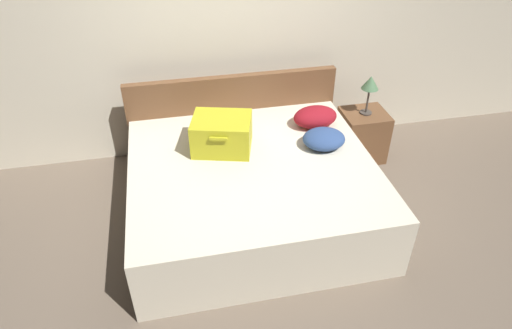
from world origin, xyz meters
TOP-DOWN VIEW (x-y plane):
  - ground_plane at (0.00, 0.00)m, footprint 12.00×12.00m
  - back_wall at (0.00, 1.65)m, footprint 8.00×0.10m
  - bed at (0.00, 0.40)m, footprint 2.02×1.86m
  - headboard at (0.00, 1.37)m, footprint 2.06×0.08m
  - hard_case_large at (-0.21, 0.70)m, footprint 0.58×0.51m
  - pillow_near_headboard at (0.66, 0.54)m, footprint 0.38×0.33m
  - pillow_center_head at (0.70, 0.90)m, footprint 0.44×0.33m
  - nightstand at (1.29, 1.08)m, footprint 0.44×0.40m
  - table_lamp at (1.29, 1.08)m, footprint 0.17×0.17m

SIDE VIEW (x-z plane):
  - ground_plane at x=0.00m, z-range 0.00..0.00m
  - nightstand at x=1.29m, z-range 0.00..0.52m
  - bed at x=0.00m, z-range 0.00..0.55m
  - headboard at x=0.00m, z-range 0.00..0.91m
  - pillow_near_headboard at x=0.66m, z-range 0.55..0.71m
  - pillow_center_head at x=0.70m, z-range 0.55..0.74m
  - hard_case_large at x=-0.21m, z-range 0.56..0.85m
  - table_lamp at x=1.29m, z-range 0.63..1.03m
  - back_wall at x=0.00m, z-range 0.00..2.60m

